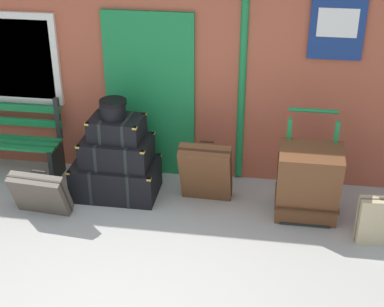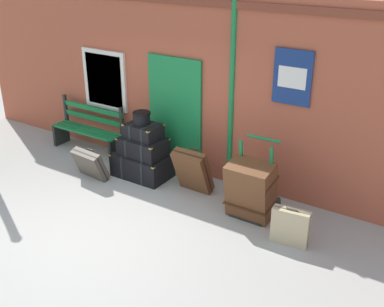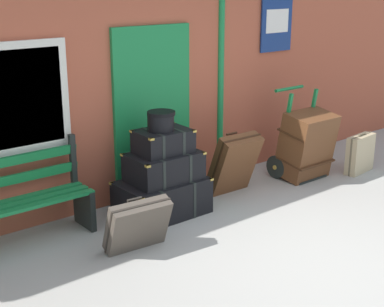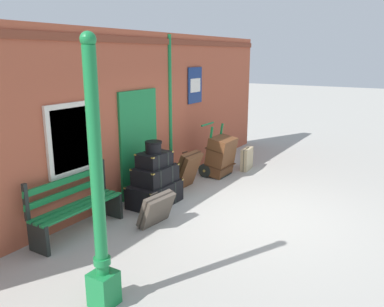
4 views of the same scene
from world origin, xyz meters
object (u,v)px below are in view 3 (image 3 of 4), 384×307
Objects in this scene: steamer_trunk_base at (162,197)px; large_brown_trunk at (307,145)px; steamer_trunk_top at (163,141)px; suitcase_olive at (234,164)px; porters_trolley at (296,156)px; steamer_trunk_middle at (164,166)px; round_hatbox at (161,120)px; suitcase_caramel at (360,154)px; suitcase_beige at (138,225)px; platform_bench at (13,204)px.

large_brown_trunk reaches higher than steamer_trunk_base.
steamer_trunk_top reaches higher than suitcase_olive.
porters_trolley is 1.17m from suitcase_olive.
large_brown_trunk reaches higher than steamer_trunk_middle.
round_hatbox is 0.33× the size of large_brown_trunk.
large_brown_trunk is 1.18m from suitcase_olive.
steamer_trunk_top is 2.29m from porters_trolley.
suitcase_beige is at bearing -179.41° from suitcase_caramel.
platform_bench is at bearing 134.34° from suitcase_beige.
suitcase_beige is at bearing -173.13° from large_brown_trunk.
steamer_trunk_base is 1.60× the size of steamer_trunk_top.
round_hatbox is at bearing 178.35° from porters_trolley.
steamer_trunk_base is 1.08× the size of large_brown_trunk.
porters_trolley reaches higher than large_brown_trunk.
suitcase_caramel is at bearing -10.61° from steamer_trunk_top.
suitcase_beige is at bearing -142.52° from steamer_trunk_middle.
round_hatbox is at bearing 177.61° from suitcase_olive.
suitcase_caramel is at bearing -14.73° from suitcase_olive.
steamer_trunk_middle is 3.07m from suitcase_caramel.
large_brown_trunk is 3.01m from suitcase_beige.
porters_trolley reaches higher than steamer_trunk_base.
steamer_trunk_base is 3.23× the size of round_hatbox.
steamer_trunk_top is (0.04, 0.02, 0.66)m from steamer_trunk_base.
round_hatbox is 0.47× the size of suitcase_beige.
steamer_trunk_top is at bearing -10.63° from platform_bench.
platform_bench is 1.28m from suitcase_beige.
platform_bench reaches higher than suitcase_caramel.
platform_bench is at bearing 169.39° from suitcase_caramel.
round_hatbox reaches higher than steamer_trunk_base.
steamer_trunk_top reaches higher than steamer_trunk_base.
suitcase_caramel is at bearing -10.61° from platform_bench.
steamer_trunk_top reaches higher than large_brown_trunk.
porters_trolley is 3.03m from suitcase_beige.
platform_bench is 2.01× the size of suitcase_olive.
large_brown_trunk reaches higher than suitcase_olive.
steamer_trunk_top is 0.95× the size of suitcase_beige.
suitcase_caramel is 3.76m from suitcase_beige.
steamer_trunk_base is 1.52× the size of suitcase_beige.
suitcase_olive reaches higher than suitcase_beige.
suitcase_caramel is (3.04, -0.54, 0.06)m from steamer_trunk_base.
steamer_trunk_base is 0.84× the size of porters_trolley.
suitcase_olive is at bearing -2.39° from round_hatbox.
round_hatbox is (-0.03, -0.01, 0.25)m from steamer_trunk_top.
round_hatbox is (-0.02, 0.02, 0.54)m from steamer_trunk_middle.
porters_trolley reaches higher than suitcase_beige.
steamer_trunk_top is 0.67× the size of large_brown_trunk.
steamer_trunk_base is 0.93m from suitcase_beige.
round_hatbox is (0.01, 0.02, 0.91)m from steamer_trunk_base.
platform_bench is 5.11× the size of round_hatbox.
steamer_trunk_middle reaches higher than steamer_trunk_base.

